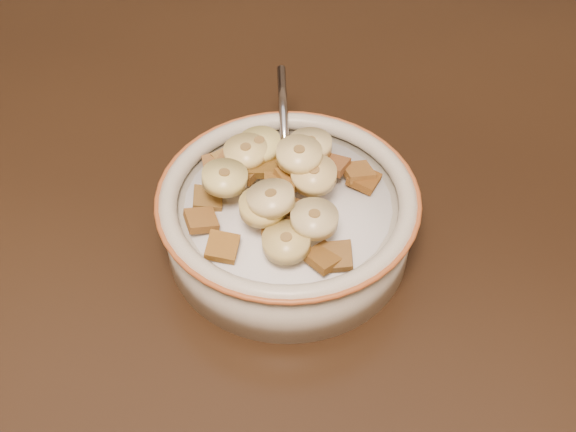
# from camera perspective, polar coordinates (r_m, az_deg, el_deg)

# --- Properties ---
(table) EXTENTS (1.41, 0.92, 0.04)m
(table) POSITION_cam_1_polar(r_m,az_deg,el_deg) (0.65, -16.12, 4.20)
(table) COLOR black
(table) RESTS_ON floor
(cereal_bowl) EXTENTS (0.18, 0.18, 0.04)m
(cereal_bowl) POSITION_cam_1_polar(r_m,az_deg,el_deg) (0.52, 0.00, -0.67)
(cereal_bowl) COLOR beige
(cereal_bowl) RESTS_ON table
(milk) EXTENTS (0.15, 0.15, 0.00)m
(milk) POSITION_cam_1_polar(r_m,az_deg,el_deg) (0.50, 0.00, 0.94)
(milk) COLOR white
(milk) RESTS_ON cereal_bowl
(spoon) EXTENTS (0.04, 0.05, 0.01)m
(spoon) POSITION_cam_1_polar(r_m,az_deg,el_deg) (0.52, -0.13, 3.50)
(spoon) COLOR #BABBC2
(spoon) RESTS_ON cereal_bowl
(cereal_square_0) EXTENTS (0.03, 0.03, 0.01)m
(cereal_square_0) POSITION_cam_1_polar(r_m,az_deg,el_deg) (0.46, 2.86, -3.30)
(cereal_square_0) COLOR brown
(cereal_square_0) RESTS_ON milk
(cereal_square_1) EXTENTS (0.02, 0.02, 0.01)m
(cereal_square_1) POSITION_cam_1_polar(r_m,az_deg,el_deg) (0.49, 1.59, 3.03)
(cereal_square_1) COLOR brown
(cereal_square_1) RESTS_ON milk
(cereal_square_2) EXTENTS (0.02, 0.02, 0.01)m
(cereal_square_2) POSITION_cam_1_polar(r_m,az_deg,el_deg) (0.53, -2.36, 5.11)
(cereal_square_2) COLOR #916032
(cereal_square_2) RESTS_ON milk
(cereal_square_3) EXTENTS (0.02, 0.02, 0.01)m
(cereal_square_3) POSITION_cam_1_polar(r_m,az_deg,el_deg) (0.51, 1.48, 4.17)
(cereal_square_3) COLOR brown
(cereal_square_3) RESTS_ON milk
(cereal_square_4) EXTENTS (0.02, 0.02, 0.01)m
(cereal_square_4) POSITION_cam_1_polar(r_m,az_deg,el_deg) (0.49, -0.70, 2.63)
(cereal_square_4) COLOR brown
(cereal_square_4) RESTS_ON milk
(cereal_square_5) EXTENTS (0.02, 0.02, 0.01)m
(cereal_square_5) POSITION_cam_1_polar(r_m,az_deg,el_deg) (0.47, -5.21, -2.44)
(cereal_square_5) COLOR #936021
(cereal_square_5) RESTS_ON milk
(cereal_square_6) EXTENTS (0.02, 0.02, 0.01)m
(cereal_square_6) POSITION_cam_1_polar(r_m,az_deg,el_deg) (0.48, -2.06, 1.14)
(cereal_square_6) COLOR brown
(cereal_square_6) RESTS_ON milk
(cereal_square_7) EXTENTS (0.03, 0.03, 0.01)m
(cereal_square_7) POSITION_cam_1_polar(r_m,az_deg,el_deg) (0.53, 0.00, 5.34)
(cereal_square_7) COLOR brown
(cereal_square_7) RESTS_ON milk
(cereal_square_8) EXTENTS (0.03, 0.03, 0.01)m
(cereal_square_8) POSITION_cam_1_polar(r_m,az_deg,el_deg) (0.52, 6.02, 2.92)
(cereal_square_8) COLOR brown
(cereal_square_8) RESTS_ON milk
(cereal_square_9) EXTENTS (0.03, 0.03, 0.01)m
(cereal_square_9) POSITION_cam_1_polar(r_m,az_deg,el_deg) (0.51, 3.55, 4.06)
(cereal_square_9) COLOR brown
(cereal_square_9) RESTS_ON milk
(cereal_square_10) EXTENTS (0.03, 0.03, 0.01)m
(cereal_square_10) POSITION_cam_1_polar(r_m,az_deg,el_deg) (0.49, -6.87, -0.33)
(cereal_square_10) COLOR brown
(cereal_square_10) RESTS_ON milk
(cereal_square_11) EXTENTS (0.03, 0.03, 0.01)m
(cereal_square_11) POSITION_cam_1_polar(r_m,az_deg,el_deg) (0.51, -0.98, 4.59)
(cereal_square_11) COLOR brown
(cereal_square_11) RESTS_ON milk
(cereal_square_12) EXTENTS (0.03, 0.03, 0.01)m
(cereal_square_12) POSITION_cam_1_polar(r_m,az_deg,el_deg) (0.47, -0.45, -1.47)
(cereal_square_12) COLOR brown
(cereal_square_12) RESTS_ON milk
(cereal_square_13) EXTENTS (0.02, 0.03, 0.01)m
(cereal_square_13) POSITION_cam_1_polar(r_m,az_deg,el_deg) (0.48, 0.04, 0.53)
(cereal_square_13) COLOR brown
(cereal_square_13) RESTS_ON milk
(cereal_square_14) EXTENTS (0.03, 0.03, 0.01)m
(cereal_square_14) POSITION_cam_1_polar(r_m,az_deg,el_deg) (0.53, -4.64, 4.49)
(cereal_square_14) COLOR olive
(cereal_square_14) RESTS_ON milk
(cereal_square_15) EXTENTS (0.03, 0.03, 0.01)m
(cereal_square_15) POSITION_cam_1_polar(r_m,az_deg,el_deg) (0.53, -5.62, 4.14)
(cereal_square_15) COLOR brown
(cereal_square_15) RESTS_ON milk
(cereal_square_16) EXTENTS (0.03, 0.03, 0.01)m
(cereal_square_16) POSITION_cam_1_polar(r_m,az_deg,el_deg) (0.52, 2.51, 4.31)
(cereal_square_16) COLOR brown
(cereal_square_16) RESTS_ON milk
(cereal_square_17) EXTENTS (0.03, 0.03, 0.01)m
(cereal_square_17) POSITION_cam_1_polar(r_m,az_deg,el_deg) (0.52, -0.95, 4.47)
(cereal_square_17) COLOR #975F1F
(cereal_square_17) RESTS_ON milk
(cereal_square_18) EXTENTS (0.02, 0.02, 0.01)m
(cereal_square_18) POSITION_cam_1_polar(r_m,az_deg,el_deg) (0.51, -2.05, 4.00)
(cereal_square_18) COLOR brown
(cereal_square_18) RESTS_ON milk
(cereal_square_19) EXTENTS (0.03, 0.03, 0.01)m
(cereal_square_19) POSITION_cam_1_polar(r_m,az_deg,el_deg) (0.54, 1.57, 5.69)
(cereal_square_19) COLOR brown
(cereal_square_19) RESTS_ON milk
(cereal_square_20) EXTENTS (0.02, 0.02, 0.01)m
(cereal_square_20) POSITION_cam_1_polar(r_m,az_deg,el_deg) (0.50, -6.36, 1.37)
(cereal_square_20) COLOR brown
(cereal_square_20) RESTS_ON milk
(cereal_square_21) EXTENTS (0.03, 0.03, 0.01)m
(cereal_square_21) POSITION_cam_1_polar(r_m,az_deg,el_deg) (0.49, 0.43, 3.04)
(cereal_square_21) COLOR brown
(cereal_square_21) RESTS_ON milk
(cereal_square_22) EXTENTS (0.03, 0.03, 0.01)m
(cereal_square_22) POSITION_cam_1_polar(r_m,az_deg,el_deg) (0.50, 1.85, 3.15)
(cereal_square_22) COLOR olive
(cereal_square_22) RESTS_ON milk
(cereal_square_23) EXTENTS (0.03, 0.03, 0.01)m
(cereal_square_23) POSITION_cam_1_polar(r_m,az_deg,el_deg) (0.51, -3.49, 3.44)
(cereal_square_23) COLOR brown
(cereal_square_23) RESTS_ON milk
(cereal_square_24) EXTENTS (0.03, 0.03, 0.01)m
(cereal_square_24) POSITION_cam_1_polar(r_m,az_deg,el_deg) (0.52, 5.56, 3.48)
(cereal_square_24) COLOR #9A6025
(cereal_square_24) RESTS_ON milk
(cereal_square_25) EXTENTS (0.02, 0.02, 0.01)m
(cereal_square_25) POSITION_cam_1_polar(r_m,az_deg,el_deg) (0.46, 3.85, -3.20)
(cereal_square_25) COLOR brown
(cereal_square_25) RESTS_ON milk
(banana_slice_0) EXTENTS (0.04, 0.04, 0.01)m
(banana_slice_0) POSITION_cam_1_polar(r_m,az_deg,el_deg) (0.52, 1.78, 5.65)
(banana_slice_0) COLOR #EFE58B
(banana_slice_0) RESTS_ON milk
(banana_slice_1) EXTENTS (0.04, 0.04, 0.01)m
(banana_slice_1) POSITION_cam_1_polar(r_m,az_deg,el_deg) (0.51, -2.27, 5.60)
(banana_slice_1) COLOR #FBE98B
(banana_slice_1) RESTS_ON milk
(banana_slice_2) EXTENTS (0.04, 0.04, 0.01)m
(banana_slice_2) POSITION_cam_1_polar(r_m,az_deg,el_deg) (0.49, 0.89, 4.87)
(banana_slice_2) COLOR #DFCA74
(banana_slice_2) RESTS_ON milk
(banana_slice_3) EXTENTS (0.04, 0.04, 0.01)m
(banana_slice_3) POSITION_cam_1_polar(r_m,az_deg,el_deg) (0.46, -0.14, -2.08)
(banana_slice_3) COLOR #D6B673
(banana_slice_3) RESTS_ON milk
(banana_slice_4) EXTENTS (0.04, 0.04, 0.01)m
(banana_slice_4) POSITION_cam_1_polar(r_m,az_deg,el_deg) (0.46, 2.09, -0.22)
(banana_slice_4) COLOR beige
(banana_slice_4) RESTS_ON milk
(banana_slice_5) EXTENTS (0.04, 0.04, 0.02)m
(banana_slice_5) POSITION_cam_1_polar(r_m,az_deg,el_deg) (0.46, -1.36, 1.41)
(banana_slice_5) COLOR #CBBB77
(banana_slice_5) RESTS_ON milk
(banana_slice_6) EXTENTS (0.04, 0.04, 0.01)m
(banana_slice_6) POSITION_cam_1_polar(r_m,az_deg,el_deg) (0.48, 2.04, 3.27)
(banana_slice_6) COLOR #F2CE75
(banana_slice_6) RESTS_ON milk
(banana_slice_7) EXTENTS (0.03, 0.03, 0.01)m
(banana_slice_7) POSITION_cam_1_polar(r_m,az_deg,el_deg) (0.51, -3.34, 5.07)
(banana_slice_7) COLOR #DACB68
(banana_slice_7) RESTS_ON milk
(banana_slice_8) EXTENTS (0.04, 0.04, 0.01)m
(banana_slice_8) POSITION_cam_1_polar(r_m,az_deg,el_deg) (0.49, -5.02, 3.04)
(banana_slice_8) COLOR #EDE172
(banana_slice_8) RESTS_ON milk
(banana_slice_9) EXTENTS (0.04, 0.04, 0.01)m
(banana_slice_9) POSITION_cam_1_polar(r_m,az_deg,el_deg) (0.47, -2.01, 0.78)
(banana_slice_9) COLOR #FBDC7A
(banana_slice_9) RESTS_ON milk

